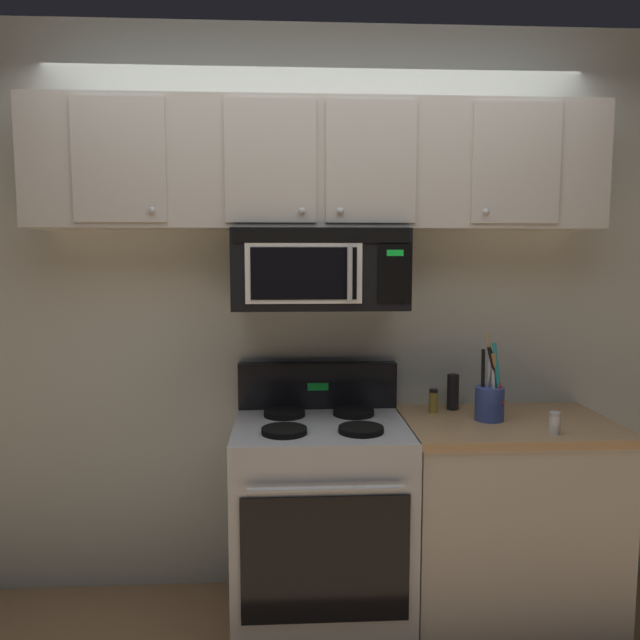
{
  "coord_description": "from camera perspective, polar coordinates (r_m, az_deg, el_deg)",
  "views": [
    {
      "loc": [
        -0.15,
        -2.22,
        1.64
      ],
      "look_at": [
        0.0,
        0.49,
        1.35
      ],
      "focal_mm": 34.64,
      "sensor_mm": 36.0,
      "label": 1
    }
  ],
  "objects": [
    {
      "name": "utensil_crock_blue",
      "position": [
        2.87,
        15.45,
        -6.92
      ],
      "size": [
        0.13,
        0.13,
        0.39
      ],
      "color": "#384C9E",
      "rests_on": "counter_segment"
    },
    {
      "name": "spice_jar",
      "position": [
        2.96,
        10.43,
        -7.36
      ],
      "size": [
        0.04,
        0.04,
        0.11
      ],
      "color": "olive",
      "rests_on": "counter_segment"
    },
    {
      "name": "salt_shaker",
      "position": [
        2.75,
        20.86,
        -8.9
      ],
      "size": [
        0.05,
        0.05,
        0.09
      ],
      "color": "white",
      "rests_on": "counter_segment"
    },
    {
      "name": "over_range_microwave",
      "position": [
        2.76,
        -0.06,
        4.76
      ],
      "size": [
        0.76,
        0.43,
        0.35
      ],
      "color": "black"
    },
    {
      "name": "upper_cabinets",
      "position": [
        2.82,
        -0.09,
        13.97
      ],
      "size": [
        2.5,
        0.36,
        0.55
      ],
      "color": "#BCB7AD"
    },
    {
      "name": "pepper_mill",
      "position": [
        3.03,
        12.18,
        -6.52
      ],
      "size": [
        0.06,
        0.06,
        0.17
      ],
      "primitive_type": "cylinder",
      "color": "black",
      "rests_on": "counter_segment"
    },
    {
      "name": "counter_segment",
      "position": [
        3.06,
        16.69,
        -16.98
      ],
      "size": [
        0.93,
        0.65,
        0.9
      ],
      "color": "#BCB7AD",
      "rests_on": "ground_plane"
    },
    {
      "name": "back_wall",
      "position": [
        3.02,
        -0.31,
        0.61
      ],
      "size": [
        5.2,
        0.1,
        2.7
      ],
      "primitive_type": "cube",
      "color": "silver",
      "rests_on": "ground_plane"
    },
    {
      "name": "stove_range",
      "position": [
        2.89,
        0.08,
        -17.79
      ],
      "size": [
        0.76,
        0.69,
        1.12
      ],
      "color": "#B7BABF",
      "rests_on": "ground_plane"
    }
  ]
}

